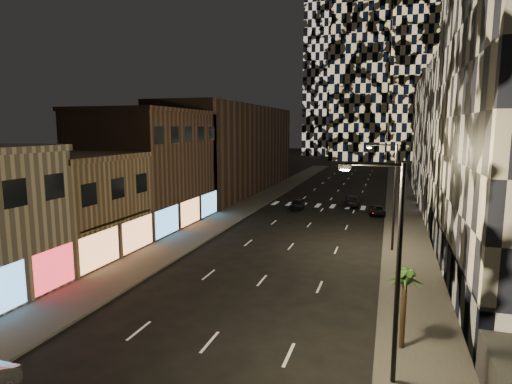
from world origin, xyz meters
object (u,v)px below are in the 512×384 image
Objects in this scene: car_dark_midlane at (297,204)px; car_dark_oncoming at (352,201)px; car_dark_rightlane at (377,211)px; palm_tree at (405,283)px; streetlight_near at (392,259)px; streetlight_far at (392,189)px.

car_dark_midlane is 0.76× the size of car_dark_oncoming.
car_dark_midlane reaches higher than car_dark_rightlane.
car_dark_rightlane is (3.41, -5.26, -0.18)m from car_dark_oncoming.
palm_tree is at bearing -68.38° from car_dark_midlane.
car_dark_rightlane is at bearing 92.33° from streetlight_near.
car_dark_oncoming is (-4.85, 20.94, -4.62)m from streetlight_far.
streetlight_far is 2.27× the size of car_dark_rightlane.
car_dark_midlane is 0.97× the size of car_dark_rightlane.
palm_tree is (2.09, -32.67, 2.77)m from car_dark_rightlane.
car_dark_oncoming is at bearing 35.77° from car_dark_midlane.
streetlight_far is at bearing -53.37° from car_dark_midlane.
car_dark_oncoming is 1.31× the size of palm_tree.
car_dark_rightlane is at bearing 120.89° from car_dark_oncoming.
palm_tree is (5.50, -37.92, 2.59)m from car_dark_oncoming.
streetlight_far is 2.34× the size of car_dark_midlane.
car_dark_rightlane is at bearing 93.67° from palm_tree.
car_dark_midlane is (-11.50, 36.44, -4.70)m from streetlight_near.
car_dark_midlane is at bearing 171.49° from car_dark_rightlane.
streetlight_far is 1.78× the size of car_dark_oncoming.
streetlight_near reaches higher than car_dark_midlane.
car_dark_rightlane is at bearing 95.28° from streetlight_far.
streetlight_far is 20.60m from car_dark_midlane.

